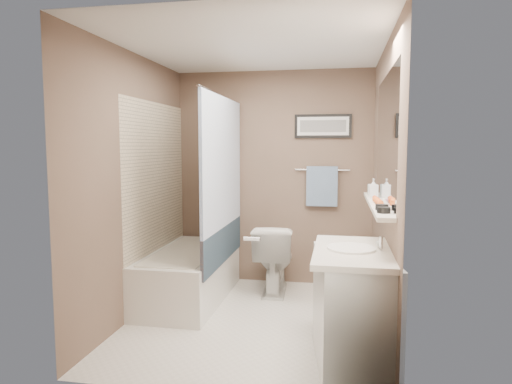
% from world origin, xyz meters
% --- Properties ---
extents(ground, '(2.50, 2.50, 0.00)m').
position_xyz_m(ground, '(0.00, 0.00, 0.00)').
color(ground, silver).
rests_on(ground, ground).
extents(ceiling, '(2.20, 2.50, 0.04)m').
position_xyz_m(ceiling, '(0.00, 0.00, 2.38)').
color(ceiling, silver).
rests_on(ceiling, wall_back).
extents(wall_back, '(2.20, 0.04, 2.40)m').
position_xyz_m(wall_back, '(0.00, 1.23, 1.20)').
color(wall_back, brown).
rests_on(wall_back, ground).
extents(wall_front, '(2.20, 0.04, 2.40)m').
position_xyz_m(wall_front, '(0.00, -1.23, 1.20)').
color(wall_front, brown).
rests_on(wall_front, ground).
extents(wall_left, '(0.04, 2.50, 2.40)m').
position_xyz_m(wall_left, '(-1.08, 0.00, 1.20)').
color(wall_left, brown).
rests_on(wall_left, ground).
extents(wall_right, '(0.04, 2.50, 2.40)m').
position_xyz_m(wall_right, '(1.08, 0.00, 1.20)').
color(wall_right, brown).
rests_on(wall_right, ground).
extents(tile_surround, '(0.02, 1.55, 2.00)m').
position_xyz_m(tile_surround, '(-1.09, 0.50, 1.00)').
color(tile_surround, beige).
rests_on(tile_surround, wall_left).
extents(curtain_rod, '(0.02, 1.55, 0.02)m').
position_xyz_m(curtain_rod, '(-0.40, 0.50, 2.05)').
color(curtain_rod, silver).
rests_on(curtain_rod, wall_left).
extents(curtain_upper, '(0.03, 1.45, 1.28)m').
position_xyz_m(curtain_upper, '(-0.40, 0.50, 1.40)').
color(curtain_upper, white).
rests_on(curtain_upper, curtain_rod).
extents(curtain_lower, '(0.03, 1.45, 0.36)m').
position_xyz_m(curtain_lower, '(-0.40, 0.50, 0.58)').
color(curtain_lower, '#283C4B').
rests_on(curtain_lower, curtain_rod).
extents(mirror, '(0.02, 1.60, 1.00)m').
position_xyz_m(mirror, '(1.09, -0.15, 1.62)').
color(mirror, silver).
rests_on(mirror, wall_right).
extents(shelf, '(0.12, 1.60, 0.03)m').
position_xyz_m(shelf, '(1.04, -0.15, 1.10)').
color(shelf, silver).
rests_on(shelf, wall_right).
extents(towel_bar, '(0.60, 0.02, 0.02)m').
position_xyz_m(towel_bar, '(0.55, 1.22, 1.30)').
color(towel_bar, silver).
rests_on(towel_bar, wall_back).
extents(towel, '(0.34, 0.05, 0.44)m').
position_xyz_m(towel, '(0.55, 1.20, 1.12)').
color(towel, '#8EAECF').
rests_on(towel, towel_bar).
extents(art_frame, '(0.62, 0.02, 0.26)m').
position_xyz_m(art_frame, '(0.55, 1.23, 1.78)').
color(art_frame, black).
rests_on(art_frame, wall_back).
extents(art_mat, '(0.56, 0.00, 0.20)m').
position_xyz_m(art_mat, '(0.55, 1.22, 1.78)').
color(art_mat, white).
rests_on(art_mat, art_frame).
extents(art_image, '(0.50, 0.00, 0.13)m').
position_xyz_m(art_image, '(0.55, 1.22, 1.78)').
color(art_image, '#595959').
rests_on(art_image, art_mat).
extents(door, '(0.80, 0.02, 2.00)m').
position_xyz_m(door, '(0.55, -1.24, 1.00)').
color(door, silver).
rests_on(door, wall_front).
extents(door_handle, '(0.10, 0.02, 0.02)m').
position_xyz_m(door_handle, '(0.22, -1.19, 1.00)').
color(door_handle, silver).
rests_on(door_handle, door).
extents(bathtub, '(0.71, 1.50, 0.50)m').
position_xyz_m(bathtub, '(-0.75, 0.47, 0.25)').
color(bathtub, white).
rests_on(bathtub, ground).
extents(tub_rim, '(0.56, 1.36, 0.02)m').
position_xyz_m(tub_rim, '(-0.75, 0.47, 0.50)').
color(tub_rim, beige).
rests_on(tub_rim, bathtub).
extents(toilet, '(0.45, 0.74, 0.74)m').
position_xyz_m(toilet, '(0.06, 0.87, 0.37)').
color(toilet, white).
rests_on(toilet, ground).
extents(vanity, '(0.61, 0.96, 0.80)m').
position_xyz_m(vanity, '(0.85, -0.66, 0.40)').
color(vanity, silver).
rests_on(vanity, ground).
extents(countertop, '(0.54, 0.96, 0.04)m').
position_xyz_m(countertop, '(0.84, -0.66, 0.82)').
color(countertop, beige).
rests_on(countertop, vanity).
extents(sink_basin, '(0.34, 0.34, 0.01)m').
position_xyz_m(sink_basin, '(0.83, -0.66, 0.85)').
color(sink_basin, white).
rests_on(sink_basin, countertop).
extents(faucet_spout, '(0.02, 0.02, 0.10)m').
position_xyz_m(faucet_spout, '(1.03, -0.66, 0.89)').
color(faucet_spout, silver).
rests_on(faucet_spout, countertop).
extents(faucet_knob, '(0.05, 0.05, 0.05)m').
position_xyz_m(faucet_knob, '(1.03, -0.56, 0.87)').
color(faucet_knob, silver).
rests_on(faucet_knob, countertop).
extents(candle_bowl_near, '(0.09, 0.09, 0.04)m').
position_xyz_m(candle_bowl_near, '(1.04, -0.73, 1.14)').
color(candle_bowl_near, black).
rests_on(candle_bowl_near, shelf).
extents(candle_bowl_far, '(0.09, 0.09, 0.04)m').
position_xyz_m(candle_bowl_far, '(1.04, -0.59, 1.14)').
color(candle_bowl_far, black).
rests_on(candle_bowl_far, shelf).
extents(hair_brush_front, '(0.07, 0.22, 0.04)m').
position_xyz_m(hair_brush_front, '(1.04, -0.25, 1.14)').
color(hair_brush_front, orange).
rests_on(hair_brush_front, shelf).
extents(hair_brush_back, '(0.05, 0.22, 0.04)m').
position_xyz_m(hair_brush_back, '(1.04, -0.12, 1.14)').
color(hair_brush_back, '#DB4E1E').
rests_on(hair_brush_back, shelf).
extents(pink_comb, '(0.05, 0.16, 0.01)m').
position_xyz_m(pink_comb, '(1.04, -0.02, 1.12)').
color(pink_comb, pink).
rests_on(pink_comb, shelf).
extents(glass_jar, '(0.08, 0.08, 0.10)m').
position_xyz_m(glass_jar, '(1.04, 0.42, 1.17)').
color(glass_jar, silver).
rests_on(glass_jar, shelf).
extents(soap_bottle, '(0.08, 0.08, 0.16)m').
position_xyz_m(soap_bottle, '(1.04, 0.25, 1.20)').
color(soap_bottle, '#999999').
rests_on(soap_bottle, shelf).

